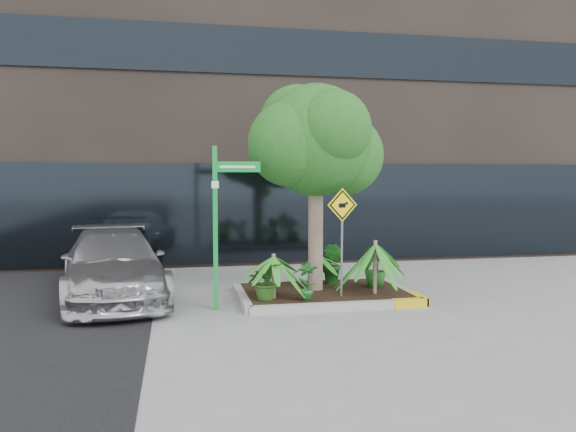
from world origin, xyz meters
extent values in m
plane|color=gray|center=(0.00, 0.00, 0.00)|extent=(80.00, 80.00, 0.00)
cube|color=#2D2621|center=(0.50, 8.50, 7.50)|extent=(18.00, 8.00, 15.00)
cube|color=#9E9E99|center=(0.20, 1.40, 0.07)|extent=(3.20, 0.15, 0.15)
cube|color=#9E9E99|center=(0.20, -0.80, 0.07)|extent=(3.20, 0.15, 0.15)
cube|color=#9E9E99|center=(-1.40, 0.30, 0.07)|extent=(0.15, 2.20, 0.15)
cube|color=#9E9E99|center=(1.80, 0.30, 0.07)|extent=(0.15, 2.20, 0.15)
cube|color=yellow|center=(1.50, -0.80, 0.07)|extent=(0.60, 0.17, 0.15)
cube|color=black|center=(0.20, 0.30, 0.12)|extent=(3.05, 2.05, 0.06)
cylinder|color=gray|center=(0.06, 0.42, 1.35)|extent=(0.29, 0.29, 2.69)
cylinder|color=gray|center=(0.15, 0.42, 2.33)|extent=(0.51, 0.14, 0.87)
sphere|color=#1B5E20|center=(0.06, 0.42, 3.05)|extent=(2.15, 2.15, 2.15)
sphere|color=#1B5E20|center=(0.69, 0.69, 2.78)|extent=(1.61, 1.61, 1.61)
sphere|color=#1B5E20|center=(-0.48, 0.24, 2.96)|extent=(1.61, 1.61, 1.61)
sphere|color=#1B5E20|center=(0.24, -0.12, 3.23)|extent=(1.44, 1.44, 1.44)
sphere|color=#1B5E20|center=(-0.21, 0.86, 3.41)|extent=(1.53, 1.53, 1.53)
cylinder|color=gray|center=(1.06, -0.19, 0.65)|extent=(0.07, 0.07, 1.01)
cylinder|color=gray|center=(-0.88, -0.21, 0.55)|extent=(0.07, 0.07, 0.81)
cylinder|color=gray|center=(0.25, 0.83, 0.46)|extent=(0.07, 0.07, 0.63)
imported|color=#B8B9BD|center=(-3.80, 1.04, 0.66)|extent=(2.50, 4.76, 1.32)
imported|color=#275618|center=(-1.04, -0.30, 0.48)|extent=(0.84, 0.84, 0.66)
imported|color=#1E5B1B|center=(1.28, 0.39, 0.55)|extent=(0.63, 0.63, 0.80)
imported|color=#1F6524|center=(-0.32, -0.55, 0.50)|extent=(0.42, 0.42, 0.70)
imported|color=#1B5D1C|center=(0.54, 0.86, 0.57)|extent=(0.62, 0.62, 0.85)
cube|color=#0E9A33|center=(-1.93, -0.30, 1.44)|extent=(0.09, 0.09, 2.88)
cube|color=#0E9A33|center=(-1.54, -0.33, 2.52)|extent=(0.80, 0.08, 0.19)
cube|color=#0E9A33|center=(-1.90, 0.09, 2.73)|extent=(0.08, 0.80, 0.19)
cube|color=white|center=(-1.54, -0.34, 2.52)|extent=(0.62, 0.05, 0.04)
cube|color=white|center=(-1.92, 0.09, 2.73)|extent=(0.05, 0.62, 0.04)
cube|color=white|center=(-1.93, -0.35, 2.21)|extent=(0.12, 0.01, 0.12)
cylinder|color=slate|center=(0.37, -0.30, 1.07)|extent=(0.06, 0.07, 1.83)
cube|color=#FFE80D|center=(0.37, -0.32, 1.84)|extent=(0.60, 0.16, 0.61)
cube|color=black|center=(0.37, -0.33, 1.84)|extent=(0.53, 0.13, 0.55)
cube|color=#FFE80D|center=(0.37, -0.34, 1.84)|extent=(0.45, 0.11, 0.46)
cube|color=black|center=(0.37, -0.34, 1.83)|extent=(0.14, 0.04, 0.08)
camera|label=1|loc=(-2.58, -10.13, 2.35)|focal=35.00mm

